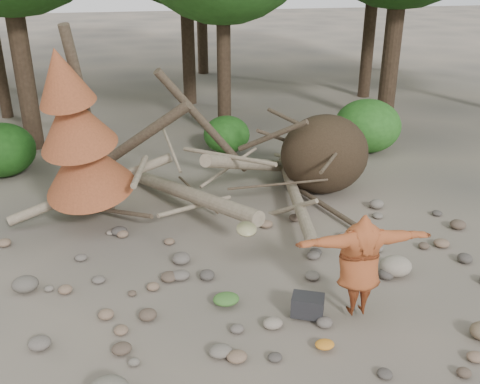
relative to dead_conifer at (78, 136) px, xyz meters
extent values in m
plane|color=#514C44|center=(3.12, -3.37, -2.11)|extent=(120.00, 120.00, 0.00)
ellipsoid|color=#332619|center=(5.72, 0.93, -1.12)|extent=(2.20, 1.87, 1.98)
cylinder|color=gray|center=(2.12, 0.33, -1.56)|extent=(2.61, 5.11, 1.08)
cylinder|color=gray|center=(3.92, 0.83, -1.21)|extent=(3.18, 3.71, 1.90)
cylinder|color=brown|center=(0.92, 1.23, -0.71)|extent=(3.08, 1.91, 2.49)
cylinder|color=gray|center=(4.72, 0.13, -1.76)|extent=(1.13, 4.98, 0.43)
cylinder|color=brown|center=(2.82, 1.43, -0.31)|extent=(2.39, 1.03, 2.89)
cylinder|color=gray|center=(0.12, 0.63, -1.41)|extent=(3.71, 0.86, 1.20)
cylinder|color=#4C3F30|center=(0.62, 0.13, -1.81)|extent=(1.52, 1.70, 0.49)
cylinder|color=gray|center=(3.32, 1.03, -1.31)|extent=(1.57, 0.85, 0.69)
cylinder|color=#4C3F30|center=(4.92, 1.53, -0.91)|extent=(1.92, 1.25, 1.10)
cylinder|color=gray|center=(1.92, 0.83, -0.61)|extent=(0.37, 1.42, 0.85)
cylinder|color=#4C3F30|center=(5.32, -0.17, -1.96)|extent=(0.79, 2.54, 0.12)
cylinder|color=gray|center=(2.32, -0.27, -1.66)|extent=(1.78, 1.11, 0.29)
cylinder|color=#4C3F30|center=(0.22, 0.43, 0.09)|extent=(0.67, 1.13, 4.35)
cone|color=brown|center=(0.06, 0.12, -0.61)|extent=(2.06, 2.13, 1.86)
cone|color=brown|center=(-0.05, -0.09, 0.39)|extent=(1.71, 1.78, 1.65)
cone|color=brown|center=(-0.14, -0.28, 1.29)|extent=(1.23, 1.30, 1.41)
cylinder|color=#38281C|center=(4.12, 5.83, 1.46)|extent=(0.44, 0.44, 7.14)
ellipsoid|color=#1A4813|center=(-2.38, 3.83, -1.39)|extent=(1.80, 1.80, 1.44)
ellipsoid|color=#235B1A|center=(3.92, 4.43, -1.55)|extent=(1.40, 1.40, 1.12)
ellipsoid|color=#2C6C21|center=(8.12, 3.63, -1.31)|extent=(2.00, 2.00, 1.60)
imported|color=#954421|center=(4.42, -4.12, -1.15)|extent=(2.20, 0.72, 1.77)
cylinder|color=#867F55|center=(2.50, -4.43, -0.15)|extent=(0.37, 0.36, 0.14)
cube|color=black|center=(3.63, -4.02, -1.94)|extent=(0.61, 0.53, 0.34)
ellipsoid|color=#396629|center=(2.39, -3.42, -2.03)|extent=(0.45, 0.37, 0.17)
ellipsoid|color=#BF7420|center=(3.62, -4.84, -2.06)|extent=(0.30, 0.24, 0.11)
ellipsoid|color=gray|center=(5.66, -3.11, -1.93)|extent=(0.60, 0.54, 0.36)
ellipsoid|color=#5A544B|center=(-1.00, -2.22, -1.97)|extent=(0.46, 0.41, 0.27)
camera|label=1|loc=(1.01, -10.87, 3.26)|focal=40.00mm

